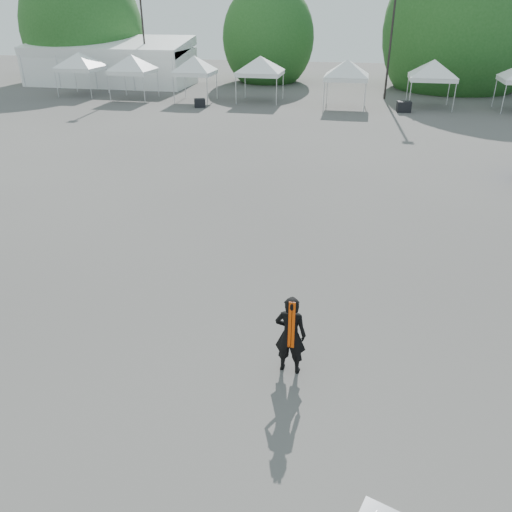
# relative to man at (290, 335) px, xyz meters

# --- Properties ---
(ground) EXTENTS (120.00, 120.00, 0.00)m
(ground) POSITION_rel_man_xyz_m (-0.41, 2.46, -0.88)
(ground) COLOR #474442
(ground) RESTS_ON ground
(marquee) EXTENTS (15.00, 6.25, 4.23)m
(marquee) POSITION_rel_man_xyz_m (-22.41, 37.46, 1.09)
(marquee) COLOR white
(marquee) RESTS_ON ground
(light_pole_west) EXTENTS (0.60, 0.25, 10.30)m
(light_pole_west) POSITION_rel_man_xyz_m (-18.41, 36.46, 4.89)
(light_pole_west) COLOR black
(light_pole_west) RESTS_ON ground
(light_pole_east) EXTENTS (0.60, 0.25, 9.80)m
(light_pole_east) POSITION_rel_man_xyz_m (2.59, 34.46, 4.63)
(light_pole_east) COLOR black
(light_pole_east) RESTS_ON ground
(tree_far_w) EXTENTS (4.80, 4.80, 7.30)m
(tree_far_w) POSITION_rel_man_xyz_m (-26.41, 40.46, 3.66)
(tree_far_w) COLOR #382314
(tree_far_w) RESTS_ON ground
(tree_mid_w) EXTENTS (4.16, 4.16, 6.33)m
(tree_mid_w) POSITION_rel_man_xyz_m (-8.41, 42.46, 3.05)
(tree_mid_w) COLOR #382314
(tree_mid_w) RESTS_ON ground
(tree_mid_e) EXTENTS (5.12, 5.12, 7.79)m
(tree_mid_e) POSITION_rel_man_xyz_m (8.59, 41.46, 3.96)
(tree_mid_e) COLOR #382314
(tree_mid_e) RESTS_ON ground
(tent_a) EXTENTS (4.48, 4.48, 3.88)m
(tent_a) POSITION_rel_man_xyz_m (-21.98, 31.36, 2.18)
(tent_a) COLOR silver
(tent_a) RESTS_ON ground
(tent_b) EXTENTS (4.33, 4.33, 3.88)m
(tent_b) POSITION_rel_man_xyz_m (-16.94, 30.36, 2.18)
(tent_b) COLOR silver
(tent_b) RESTS_ON ground
(tent_c) EXTENTS (4.03, 4.03, 3.88)m
(tent_c) POSITION_rel_man_xyz_m (-11.89, 30.53, 2.18)
(tent_c) COLOR silver
(tent_c) RESTS_ON ground
(tent_d) EXTENTS (4.66, 4.66, 3.88)m
(tent_d) POSITION_rel_man_xyz_m (-6.95, 31.34, 2.18)
(tent_d) COLOR silver
(tent_d) RESTS_ON ground
(tent_e) EXTENTS (4.30, 4.30, 3.88)m
(tent_e) POSITION_rel_man_xyz_m (-0.37, 30.07, 2.18)
(tent_e) COLOR silver
(tent_e) RESTS_ON ground
(tent_f) EXTENTS (4.50, 4.50, 3.88)m
(tent_f) POSITION_rel_man_xyz_m (5.65, 31.26, 2.18)
(tent_f) COLOR silver
(tent_f) RESTS_ON ground
(man) EXTENTS (0.67, 0.47, 1.76)m
(man) POSITION_rel_man_xyz_m (0.00, 0.00, 0.00)
(man) COLOR black
(man) RESTS_ON ground
(crate_west) EXTENTS (0.95, 0.85, 0.61)m
(crate_west) POSITION_rel_man_xyz_m (-10.79, 27.98, -0.58)
(crate_west) COLOR black
(crate_west) RESTS_ON ground
(crate_mid) EXTENTS (1.01, 0.83, 0.73)m
(crate_mid) POSITION_rel_man_xyz_m (3.80, 29.18, -0.52)
(crate_mid) COLOR black
(crate_mid) RESTS_ON ground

